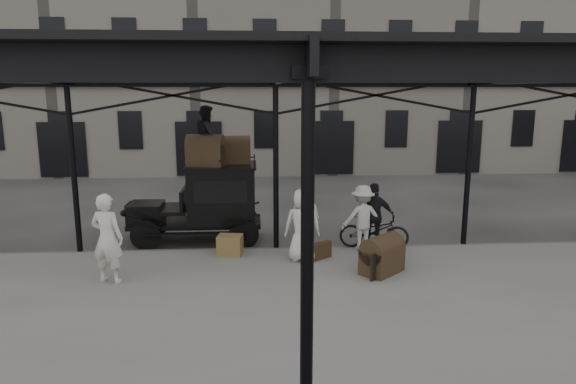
{
  "coord_description": "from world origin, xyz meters",
  "views": [
    {
      "loc": [
        -0.52,
        -10.82,
        4.19
      ],
      "look_at": [
        0.28,
        1.6,
        1.7
      ],
      "focal_mm": 32.0,
      "sensor_mm": 36.0,
      "label": 1
    }
  ],
  "objects_px": {
    "porter_official": "(374,216)",
    "steamer_trunk_platform": "(382,257)",
    "taxi": "(211,199)",
    "porter_left": "(107,238)",
    "steamer_trunk_roof_near": "(206,153)",
    "bicycle": "(374,230)"
  },
  "relations": [
    {
      "from": "bicycle",
      "to": "porter_official",
      "type": "bearing_deg",
      "value": 101.23
    },
    {
      "from": "steamer_trunk_roof_near",
      "to": "steamer_trunk_platform",
      "type": "distance_m",
      "value": 5.47
    },
    {
      "from": "porter_left",
      "to": "porter_official",
      "type": "bearing_deg",
      "value": -145.29
    },
    {
      "from": "steamer_trunk_platform",
      "to": "porter_left",
      "type": "bearing_deg",
      "value": 138.89
    },
    {
      "from": "porter_official",
      "to": "steamer_trunk_platform",
      "type": "bearing_deg",
      "value": 97.62
    },
    {
      "from": "bicycle",
      "to": "steamer_trunk_roof_near",
      "type": "bearing_deg",
      "value": 86.7
    },
    {
      "from": "porter_left",
      "to": "steamer_trunk_platform",
      "type": "xyz_separation_m",
      "value": [
        5.94,
        0.17,
        -0.6
      ]
    },
    {
      "from": "taxi",
      "to": "steamer_trunk_platform",
      "type": "bearing_deg",
      "value": -38.35
    },
    {
      "from": "taxi",
      "to": "porter_official",
      "type": "bearing_deg",
      "value": -17.88
    },
    {
      "from": "taxi",
      "to": "porter_left",
      "type": "height_order",
      "value": "taxi"
    },
    {
      "from": "porter_left",
      "to": "steamer_trunk_roof_near",
      "type": "bearing_deg",
      "value": -103.31
    },
    {
      "from": "porter_left",
      "to": "porter_official",
      "type": "xyz_separation_m",
      "value": [
        6.17,
        1.99,
        -0.11
      ]
    },
    {
      "from": "bicycle",
      "to": "steamer_trunk_roof_near",
      "type": "height_order",
      "value": "steamer_trunk_roof_near"
    },
    {
      "from": "steamer_trunk_roof_near",
      "to": "steamer_trunk_platform",
      "type": "xyz_separation_m",
      "value": [
        4.13,
        -2.96,
        -2.02
      ]
    },
    {
      "from": "taxi",
      "to": "steamer_trunk_platform",
      "type": "height_order",
      "value": "taxi"
    },
    {
      "from": "porter_left",
      "to": "porter_official",
      "type": "distance_m",
      "value": 6.49
    },
    {
      "from": "taxi",
      "to": "steamer_trunk_platform",
      "type": "distance_m",
      "value": 5.21
    },
    {
      "from": "steamer_trunk_roof_near",
      "to": "steamer_trunk_platform",
      "type": "height_order",
      "value": "steamer_trunk_roof_near"
    },
    {
      "from": "taxi",
      "to": "steamer_trunk_roof_near",
      "type": "xyz_separation_m",
      "value": [
        -0.08,
        -0.25,
        1.33
      ]
    },
    {
      "from": "porter_left",
      "to": "bicycle",
      "type": "relative_size",
      "value": 1.09
    },
    {
      "from": "taxi",
      "to": "steamer_trunk_platform",
      "type": "xyz_separation_m",
      "value": [
        4.05,
        -3.2,
        -0.69
      ]
    },
    {
      "from": "porter_official",
      "to": "bicycle",
      "type": "bearing_deg",
      "value": -165.27
    }
  ]
}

